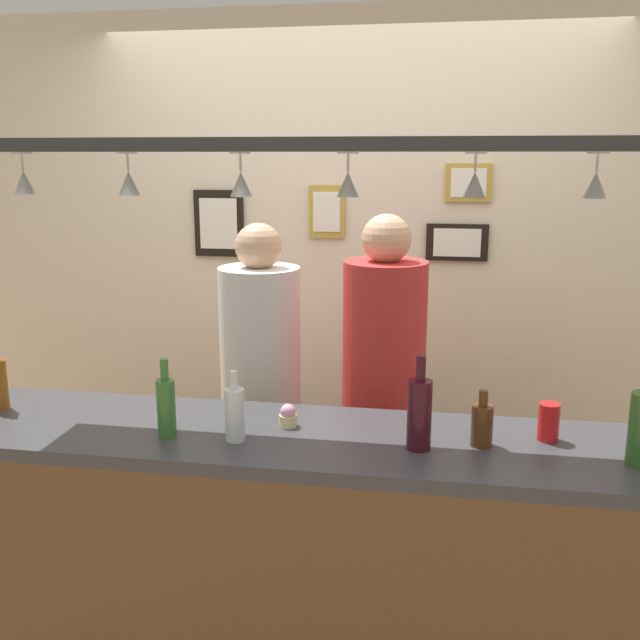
% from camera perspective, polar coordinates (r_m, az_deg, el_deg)
% --- Properties ---
extents(ground_plane, '(8.00, 8.00, 0.00)m').
position_cam_1_polar(ground_plane, '(3.16, -0.34, -23.94)').
color(ground_plane, olive).
extents(back_wall, '(4.40, 0.06, 2.60)m').
position_cam_1_polar(back_wall, '(3.66, 2.65, 3.62)').
color(back_wall, beige).
rests_on(back_wall, ground_plane).
extents(bar_counter, '(2.70, 0.55, 1.02)m').
position_cam_1_polar(bar_counter, '(2.36, -2.60, -17.92)').
color(bar_counter, '#38383D').
rests_on(bar_counter, ground_plane).
extents(overhead_glass_rack, '(2.20, 0.36, 0.04)m').
position_cam_1_polar(overhead_glass_rack, '(2.22, -1.79, 13.87)').
color(overhead_glass_rack, black).
extents(hanging_wineglass_far_left, '(0.07, 0.07, 0.13)m').
position_cam_1_polar(hanging_wineglass_far_left, '(2.53, -22.66, 10.26)').
color(hanging_wineglass_far_left, silver).
rests_on(hanging_wineglass_far_left, overhead_glass_rack).
extents(hanging_wineglass_left, '(0.07, 0.07, 0.13)m').
position_cam_1_polar(hanging_wineglass_left, '(2.35, -15.08, 10.66)').
color(hanging_wineglass_left, silver).
rests_on(hanging_wineglass_left, overhead_glass_rack).
extents(hanging_wineglass_center_left, '(0.07, 0.07, 0.13)m').
position_cam_1_polar(hanging_wineglass_center_left, '(2.21, -6.36, 10.90)').
color(hanging_wineglass_center_left, silver).
rests_on(hanging_wineglass_center_left, overhead_glass_rack).
extents(hanging_wineglass_center, '(0.07, 0.07, 0.13)m').
position_cam_1_polar(hanging_wineglass_center, '(2.19, 2.25, 10.95)').
color(hanging_wineglass_center, silver).
rests_on(hanging_wineglass_center, overhead_glass_rack).
extents(hanging_wineglass_center_right, '(0.07, 0.07, 0.13)m').
position_cam_1_polar(hanging_wineglass_center_right, '(2.21, 12.29, 10.68)').
color(hanging_wineglass_center_right, silver).
rests_on(hanging_wineglass_center_right, overhead_glass_rack).
extents(hanging_wineglass_right, '(0.07, 0.07, 0.13)m').
position_cam_1_polar(hanging_wineglass_right, '(2.27, 21.23, 10.17)').
color(hanging_wineglass_right, silver).
rests_on(hanging_wineglass_right, overhead_glass_rack).
extents(person_middle_white_patterned_shirt, '(0.34, 0.34, 1.63)m').
position_cam_1_polar(person_middle_white_patterned_shirt, '(3.04, -4.76, -4.53)').
color(person_middle_white_patterned_shirt, '#2D334C').
rests_on(person_middle_white_patterned_shirt, ground_plane).
extents(person_right_red_shirt, '(0.34, 0.34, 1.68)m').
position_cam_1_polar(person_right_red_shirt, '(2.95, 5.12, -4.53)').
color(person_right_red_shirt, '#2D334C').
rests_on(person_right_red_shirt, ground_plane).
extents(bottle_soda_clear, '(0.06, 0.06, 0.23)m').
position_cam_1_polar(bottle_soda_clear, '(2.28, -6.85, -7.39)').
color(bottle_soda_clear, silver).
rests_on(bottle_soda_clear, bar_counter).
extents(bottle_beer_green_import, '(0.06, 0.06, 0.26)m').
position_cam_1_polar(bottle_beer_green_import, '(2.34, -12.24, -6.76)').
color(bottle_beer_green_import, '#336B2D').
rests_on(bottle_beer_green_import, bar_counter).
extents(bottle_wine_dark_red, '(0.08, 0.08, 0.30)m').
position_cam_1_polar(bottle_wine_dark_red, '(2.21, 7.98, -7.36)').
color(bottle_wine_dark_red, '#380F19').
rests_on(bottle_wine_dark_red, bar_counter).
extents(bottle_beer_brown_stubby, '(0.07, 0.07, 0.18)m').
position_cam_1_polar(bottle_beer_brown_stubby, '(2.29, 12.86, -8.14)').
color(bottle_beer_brown_stubby, '#512D14').
rests_on(bottle_beer_brown_stubby, bar_counter).
extents(drink_can, '(0.07, 0.07, 0.12)m').
position_cam_1_polar(drink_can, '(2.39, 17.86, -7.78)').
color(drink_can, red).
rests_on(drink_can, bar_counter).
extents(cupcake, '(0.06, 0.06, 0.08)m').
position_cam_1_polar(cupcake, '(2.40, -2.58, -7.70)').
color(cupcake, beige).
rests_on(cupcake, bar_counter).
extents(picture_frame_lower_pair, '(0.30, 0.02, 0.18)m').
position_cam_1_polar(picture_frame_lower_pair, '(3.56, 10.93, 6.13)').
color(picture_frame_lower_pair, black).
rests_on(picture_frame_lower_pair, back_wall).
extents(picture_frame_upper_small, '(0.22, 0.02, 0.18)m').
position_cam_1_polar(picture_frame_upper_small, '(3.54, 11.83, 10.74)').
color(picture_frame_upper_small, '#B29338').
rests_on(picture_frame_upper_small, back_wall).
extents(picture_frame_caricature, '(0.26, 0.02, 0.34)m').
position_cam_1_polar(picture_frame_caricature, '(3.73, -8.10, 7.67)').
color(picture_frame_caricature, black).
rests_on(picture_frame_caricature, back_wall).
extents(picture_frame_crest, '(0.18, 0.02, 0.26)m').
position_cam_1_polar(picture_frame_crest, '(3.59, 0.55, 8.68)').
color(picture_frame_crest, '#B29338').
rests_on(picture_frame_crest, back_wall).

